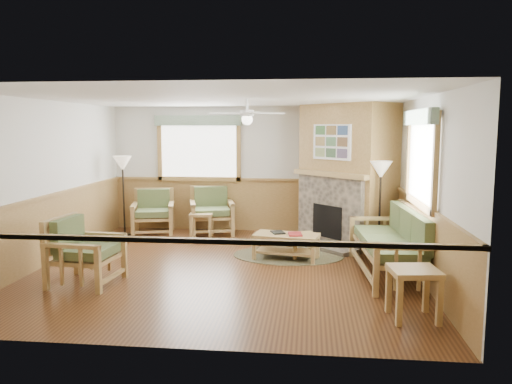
# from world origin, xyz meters

# --- Properties ---
(floor) EXTENTS (6.00, 6.00, 0.01)m
(floor) POSITION_xyz_m (0.00, 0.00, -0.01)
(floor) COLOR #502D16
(floor) RESTS_ON ground
(ceiling) EXTENTS (6.00, 6.00, 0.01)m
(ceiling) POSITION_xyz_m (0.00, 0.00, 2.70)
(ceiling) COLOR white
(ceiling) RESTS_ON floor
(wall_back) EXTENTS (6.00, 0.02, 2.70)m
(wall_back) POSITION_xyz_m (0.00, 3.00, 1.35)
(wall_back) COLOR silver
(wall_back) RESTS_ON floor
(wall_front) EXTENTS (6.00, 0.02, 2.70)m
(wall_front) POSITION_xyz_m (0.00, -3.00, 1.35)
(wall_front) COLOR silver
(wall_front) RESTS_ON floor
(wall_left) EXTENTS (0.02, 6.00, 2.70)m
(wall_left) POSITION_xyz_m (-3.00, 0.00, 1.35)
(wall_left) COLOR silver
(wall_left) RESTS_ON floor
(wall_right) EXTENTS (0.02, 6.00, 2.70)m
(wall_right) POSITION_xyz_m (3.00, 0.00, 1.35)
(wall_right) COLOR silver
(wall_right) RESTS_ON floor
(wainscot) EXTENTS (6.00, 6.00, 1.10)m
(wainscot) POSITION_xyz_m (0.00, 0.00, 0.55)
(wainscot) COLOR olive
(wainscot) RESTS_ON floor
(fireplace) EXTENTS (3.11, 3.11, 2.70)m
(fireplace) POSITION_xyz_m (2.05, 2.05, 1.35)
(fireplace) COLOR olive
(fireplace) RESTS_ON floor
(window_back) EXTENTS (1.90, 0.16, 1.50)m
(window_back) POSITION_xyz_m (-1.10, 2.96, 2.53)
(window_back) COLOR white
(window_back) RESTS_ON wall_back
(window_right) EXTENTS (0.16, 1.90, 1.50)m
(window_right) POSITION_xyz_m (2.96, -0.20, 2.53)
(window_right) COLOR white
(window_right) RESTS_ON wall_right
(ceiling_fan) EXTENTS (1.59, 1.59, 0.36)m
(ceiling_fan) POSITION_xyz_m (0.30, 0.30, 2.66)
(ceiling_fan) COLOR white
(ceiling_fan) RESTS_ON ceiling
(sofa) EXTENTS (2.26, 1.05, 1.01)m
(sofa) POSITION_xyz_m (2.55, -0.09, 0.51)
(sofa) COLOR #AA884F
(sofa) RESTS_ON floor
(armchair_back_left) EXTENTS (1.01, 1.01, 0.94)m
(armchair_back_left) POSITION_xyz_m (-1.98, 2.36, 0.47)
(armchair_back_left) COLOR #AA884F
(armchair_back_left) RESTS_ON floor
(armchair_back_right) EXTENTS (1.08, 1.08, 0.99)m
(armchair_back_right) POSITION_xyz_m (-0.75, 2.55, 0.49)
(armchair_back_right) COLOR #AA884F
(armchair_back_right) RESTS_ON floor
(armchair_left) EXTENTS (0.94, 0.94, 0.97)m
(armchair_left) POSITION_xyz_m (-1.88, -1.04, 0.49)
(armchair_left) COLOR #AA884F
(armchair_left) RESTS_ON floor
(coffee_table) EXTENTS (1.18, 0.74, 0.44)m
(coffee_table) POSITION_xyz_m (0.93, 0.63, 0.22)
(coffee_table) COLOR #AA884F
(coffee_table) RESTS_ON floor
(end_table_chairs) EXTENTS (0.49, 0.47, 0.51)m
(end_table_chairs) POSITION_xyz_m (-0.88, 2.16, 0.26)
(end_table_chairs) COLOR #AA884F
(end_table_chairs) RESTS_ON floor
(end_table_sofa) EXTENTS (0.61, 0.59, 0.61)m
(end_table_sofa) POSITION_xyz_m (2.55, -1.91, 0.31)
(end_table_sofa) COLOR #AA884F
(end_table_sofa) RESTS_ON floor
(footstool) EXTENTS (0.60, 0.60, 0.41)m
(footstool) POSITION_xyz_m (1.20, 0.82, 0.20)
(footstool) COLOR #AA884F
(footstool) RESTS_ON floor
(braided_rug) EXTENTS (2.42, 2.42, 0.01)m
(braided_rug) POSITION_xyz_m (0.96, 0.86, 0.01)
(braided_rug) COLOR #4E4930
(braided_rug) RESTS_ON floor
(floor_lamp_left) EXTENTS (0.45, 0.45, 1.68)m
(floor_lamp_left) POSITION_xyz_m (-2.55, 2.21, 0.84)
(floor_lamp_left) COLOR black
(floor_lamp_left) RESTS_ON floor
(floor_lamp_right) EXTENTS (0.39, 0.39, 1.68)m
(floor_lamp_right) POSITION_xyz_m (2.55, 1.10, 0.84)
(floor_lamp_right) COLOR black
(floor_lamp_right) RESTS_ON floor
(book_red) EXTENTS (0.26, 0.33, 0.03)m
(book_red) POSITION_xyz_m (1.08, 0.58, 0.47)
(book_red) COLOR maroon
(book_red) RESTS_ON coffee_table
(book_dark) EXTENTS (0.28, 0.32, 0.03)m
(book_dark) POSITION_xyz_m (0.78, 0.70, 0.46)
(book_dark) COLOR black
(book_dark) RESTS_ON coffee_table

